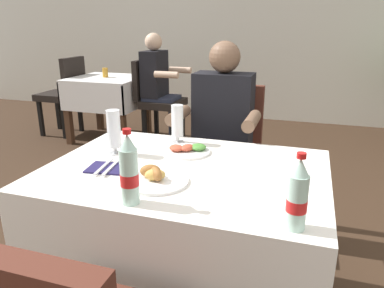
% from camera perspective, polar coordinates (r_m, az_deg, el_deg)
% --- Properties ---
extents(back_wall, '(11.00, 0.12, 2.91)m').
position_cam_1_polar(back_wall, '(5.43, 15.01, 18.83)').
color(back_wall, silver).
rests_on(back_wall, ground).
extents(main_dining_table, '(1.21, 0.88, 0.75)m').
position_cam_1_polar(main_dining_table, '(1.67, -1.07, -9.14)').
color(main_dining_table, white).
rests_on(main_dining_table, ground).
extents(chair_far_diner_seat, '(0.44, 0.50, 0.97)m').
position_cam_1_polar(chair_far_diner_seat, '(2.42, 5.33, -1.05)').
color(chair_far_diner_seat, '#4C2319').
rests_on(chair_far_diner_seat, ground).
extents(seated_diner_far, '(0.50, 0.46, 1.26)m').
position_cam_1_polar(seated_diner_far, '(2.28, 4.49, 1.84)').
color(seated_diner_far, '#282D42').
rests_on(seated_diner_far, ground).
extents(plate_near_camera, '(0.26, 0.26, 0.06)m').
position_cam_1_polar(plate_near_camera, '(1.46, -5.75, -5.26)').
color(plate_near_camera, white).
rests_on(plate_near_camera, main_dining_table).
extents(plate_far_diner, '(0.23, 0.23, 0.04)m').
position_cam_1_polar(plate_far_diner, '(1.79, -0.68, -0.91)').
color(plate_far_diner, white).
rests_on(plate_far_diner, main_dining_table).
extents(beer_glass_left, '(0.07, 0.07, 0.20)m').
position_cam_1_polar(beer_glass_left, '(1.91, -2.30, 3.35)').
color(beer_glass_left, white).
rests_on(beer_glass_left, main_dining_table).
extents(beer_glass_middle, '(0.07, 0.07, 0.22)m').
position_cam_1_polar(beer_glass_middle, '(1.78, -12.09, 1.83)').
color(beer_glass_middle, white).
rests_on(beer_glass_middle, main_dining_table).
extents(cola_bottle_primary, '(0.07, 0.07, 0.27)m').
position_cam_1_polar(cola_bottle_primary, '(1.27, -9.82, -4.25)').
color(cola_bottle_primary, silver).
rests_on(cola_bottle_primary, main_dining_table).
extents(cola_bottle_secondary, '(0.06, 0.06, 0.25)m').
position_cam_1_polar(cola_bottle_secondary, '(1.15, 16.15, -7.89)').
color(cola_bottle_secondary, silver).
rests_on(cola_bottle_secondary, main_dining_table).
extents(napkin_cutlery_set, '(0.19, 0.20, 0.01)m').
position_cam_1_polar(napkin_cutlery_set, '(1.63, -13.05, -3.65)').
color(napkin_cutlery_set, '#231E4C').
rests_on(napkin_cutlery_set, main_dining_table).
extents(background_dining_table, '(0.82, 0.78, 0.75)m').
position_cam_1_polar(background_dining_table, '(4.50, -12.97, 7.62)').
color(background_dining_table, white).
rests_on(background_dining_table, ground).
extents(background_chair_left, '(0.50, 0.44, 0.97)m').
position_cam_1_polar(background_chair_left, '(4.84, -19.34, 7.80)').
color(background_chair_left, black).
rests_on(background_chair_left, ground).
extents(background_chair_right, '(0.50, 0.44, 0.97)m').
position_cam_1_polar(background_chair_right, '(4.22, -5.66, 7.32)').
color(background_chair_right, black).
rests_on(background_chair_right, ground).
extents(background_patron, '(0.46, 0.50, 1.26)m').
position_cam_1_polar(background_patron, '(4.17, -5.11, 9.40)').
color(background_patron, '#282D42').
rests_on(background_patron, ground).
extents(background_table_tumbler, '(0.06, 0.06, 0.11)m').
position_cam_1_polar(background_table_tumbler, '(4.47, -13.41, 10.82)').
color(background_table_tumbler, '#C68928').
rests_on(background_table_tumbler, background_dining_table).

